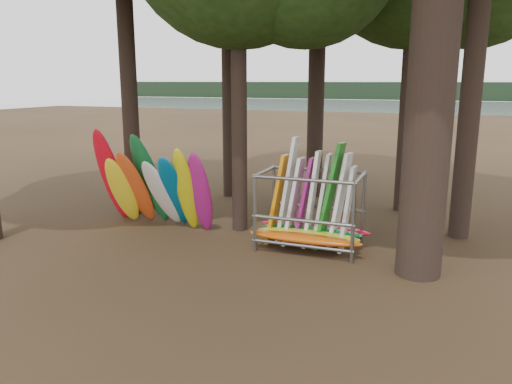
% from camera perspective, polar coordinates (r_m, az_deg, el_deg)
% --- Properties ---
extents(ground, '(120.00, 120.00, 0.00)m').
position_cam_1_polar(ground, '(12.43, -1.73, -7.80)').
color(ground, '#47331E').
rests_on(ground, ground).
extents(lake, '(160.00, 160.00, 0.00)m').
position_cam_1_polar(lake, '(71.01, 17.55, 8.55)').
color(lake, gray).
rests_on(lake, ground).
extents(far_shore, '(160.00, 4.00, 4.00)m').
position_cam_1_polar(far_shore, '(120.84, 19.25, 10.83)').
color(far_shore, black).
rests_on(far_shore, ground).
extents(kayak_row, '(3.77, 1.96, 3.15)m').
position_cam_1_polar(kayak_row, '(15.07, -11.86, 0.56)').
color(kayak_row, red).
rests_on(kayak_row, ground).
extents(storage_rack, '(3.08, 1.53, 2.92)m').
position_cam_1_polar(storage_rack, '(13.10, 6.21, -2.38)').
color(storage_rack, slate).
rests_on(storage_rack, ground).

